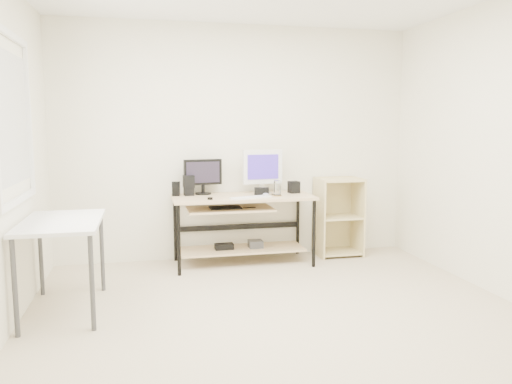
{
  "coord_description": "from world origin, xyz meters",
  "views": [
    {
      "loc": [
        -1.02,
        -3.54,
        1.5
      ],
      "look_at": [
        0.06,
        1.3,
        0.83
      ],
      "focal_mm": 35.0,
      "sensor_mm": 36.0,
      "label": 1
    }
  ],
  "objects_px": {
    "black_monitor": "(203,174)",
    "white_imac": "(263,168)",
    "side_table": "(62,230)",
    "desk": "(240,215)",
    "audio_controller": "(176,189)",
    "shelf_unit": "(337,216)"
  },
  "relations": [
    {
      "from": "side_table",
      "to": "shelf_unit",
      "type": "distance_m",
      "value": 3.09
    },
    {
      "from": "side_table",
      "to": "white_imac",
      "type": "bearing_deg",
      "value": 32.32
    },
    {
      "from": "shelf_unit",
      "to": "audio_controller",
      "type": "bearing_deg",
      "value": -178.81
    },
    {
      "from": "black_monitor",
      "to": "white_imac",
      "type": "distance_m",
      "value": 0.66
    },
    {
      "from": "shelf_unit",
      "to": "audio_controller",
      "type": "relative_size",
      "value": 5.74
    },
    {
      "from": "shelf_unit",
      "to": "audio_controller",
      "type": "xyz_separation_m",
      "value": [
        -1.85,
        -0.04,
        0.38
      ]
    },
    {
      "from": "shelf_unit",
      "to": "white_imac",
      "type": "distance_m",
      "value": 1.06
    },
    {
      "from": "desk",
      "to": "white_imac",
      "type": "xyz_separation_m",
      "value": [
        0.28,
        0.17,
        0.49
      ]
    },
    {
      "from": "black_monitor",
      "to": "white_imac",
      "type": "relative_size",
      "value": 0.87
    },
    {
      "from": "shelf_unit",
      "to": "white_imac",
      "type": "height_order",
      "value": "white_imac"
    },
    {
      "from": "side_table",
      "to": "shelf_unit",
      "type": "height_order",
      "value": "shelf_unit"
    },
    {
      "from": "shelf_unit",
      "to": "side_table",
      "type": "bearing_deg",
      "value": -156.67
    },
    {
      "from": "shelf_unit",
      "to": "black_monitor",
      "type": "bearing_deg",
      "value": 178.7
    },
    {
      "from": "desk",
      "to": "black_monitor",
      "type": "xyz_separation_m",
      "value": [
        -0.38,
        0.2,
        0.43
      ]
    },
    {
      "from": "black_monitor",
      "to": "side_table",
      "type": "bearing_deg",
      "value": -143.59
    },
    {
      "from": "desk",
      "to": "black_monitor",
      "type": "height_order",
      "value": "black_monitor"
    },
    {
      "from": "side_table",
      "to": "black_monitor",
      "type": "bearing_deg",
      "value": 44.53
    },
    {
      "from": "audio_controller",
      "to": "shelf_unit",
      "type": "bearing_deg",
      "value": 17.35
    },
    {
      "from": "black_monitor",
      "to": "audio_controller",
      "type": "relative_size",
      "value": 2.68
    },
    {
      "from": "shelf_unit",
      "to": "black_monitor",
      "type": "relative_size",
      "value": 2.14
    },
    {
      "from": "side_table",
      "to": "shelf_unit",
      "type": "relative_size",
      "value": 1.11
    },
    {
      "from": "black_monitor",
      "to": "audio_controller",
      "type": "xyz_separation_m",
      "value": [
        -0.3,
        -0.07,
        -0.14
      ]
    }
  ]
}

